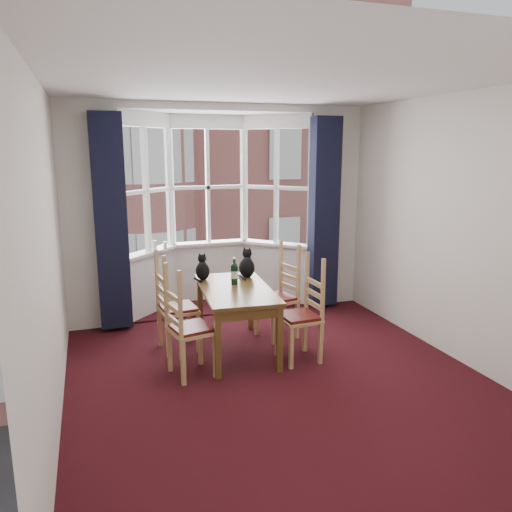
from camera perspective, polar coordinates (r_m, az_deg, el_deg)
name	(u,v)px	position (r m, az deg, el deg)	size (l,w,h in m)	color
floor	(283,384)	(4.98, 3.05, -14.45)	(4.50, 4.50, 0.00)	black
ceiling	(286,80)	(4.49, 3.48, 19.44)	(4.50, 4.50, 0.00)	white
wall_left	(47,257)	(4.23, -22.81, -0.15)	(4.50, 4.50, 0.00)	silver
wall_right	(464,231)	(5.58, 22.70, 2.68)	(4.50, 4.50, 0.00)	silver
wall_near	(455,323)	(2.64, 21.82, -7.13)	(4.00, 4.00, 0.00)	silver
wall_back_pier_left	(90,218)	(6.43, -18.40, 4.15)	(0.70, 0.12, 2.80)	silver
wall_back_pier_right	(333,208)	(7.24, 8.79, 5.47)	(0.70, 0.12, 2.80)	silver
bay_window	(212,208)	(7.13, -5.04, 5.47)	(2.76, 0.94, 2.80)	white
curtain_left	(111,223)	(6.27, -16.25, 3.63)	(0.38, 0.22, 2.60)	black
curtain_right	(324,213)	(6.98, 7.78, 4.84)	(0.38, 0.22, 2.60)	black
dining_table	(236,296)	(5.51, -2.31, -4.57)	(0.84, 1.42, 0.74)	brown
chair_left_near	(183,332)	(5.00, -8.35, -8.54)	(0.48, 0.49, 0.92)	tan
chair_left_far	(170,310)	(5.65, -9.79, -6.14)	(0.44, 0.46, 0.92)	tan
chair_right_near	(306,317)	(5.39, 5.79, -6.94)	(0.42, 0.44, 0.92)	tan
chair_right_far	(283,298)	(6.03, 3.12, -4.79)	(0.49, 0.50, 0.92)	tan
cat_left	(203,269)	(5.83, -6.13, -1.54)	(0.19, 0.25, 0.31)	black
cat_right	(247,266)	(5.91, -1.06, -1.12)	(0.25, 0.29, 0.35)	black
wine_bottle	(234,273)	(5.58, -2.49, -1.93)	(0.08, 0.08, 0.31)	black
candle_tall	(155,246)	(6.90, -11.50, 1.17)	(0.06, 0.06, 0.14)	white
candle_short	(165,246)	(6.95, -10.35, 1.18)	(0.06, 0.06, 0.11)	white
street	(117,264)	(37.34, -15.61, -0.93)	(80.00, 80.00, 0.00)	#333335
tenement_building	(136,166)	(18.23, -13.59, 9.92)	(18.40, 7.80, 15.20)	#AA6057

